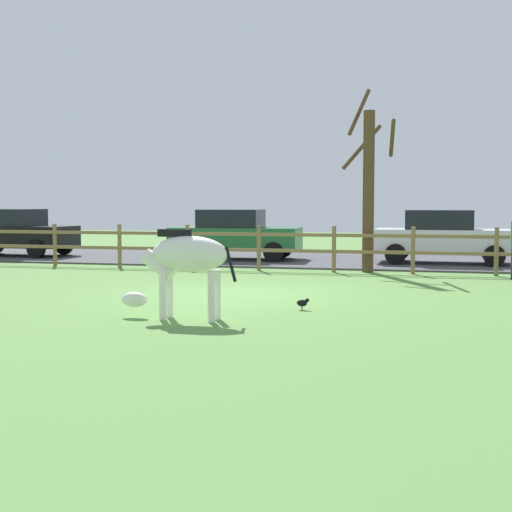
{
  "coord_description": "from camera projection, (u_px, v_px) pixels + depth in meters",
  "views": [
    {
      "loc": [
        3.81,
        -13.84,
        1.83
      ],
      "look_at": [
        0.15,
        0.7,
        0.72
      ],
      "focal_mm": 50.79,
      "sensor_mm": 36.0,
      "label": 1
    }
  ],
  "objects": [
    {
      "name": "zebra",
      "position": [
        185.0,
        260.0,
        11.27
      ],
      "size": [
        1.93,
        0.51,
        1.41
      ],
      "color": "white",
      "rests_on": "ground_plane"
    },
    {
      "name": "paddock_fence",
      "position": [
        259.0,
        245.0,
        19.44
      ],
      "size": [
        20.4,
        0.11,
        1.22
      ],
      "color": "olive",
      "rests_on": "ground_plane"
    },
    {
      "name": "parked_car_green",
      "position": [
        235.0,
        234.0,
        22.7
      ],
      "size": [
        4.07,
        2.02,
        1.56
      ],
      "color": "#236B38",
      "rests_on": "parking_asphalt"
    },
    {
      "name": "ground_plane",
      "position": [
        240.0,
        294.0,
        14.45
      ],
      "size": [
        60.0,
        60.0,
        0.0
      ],
      "primitive_type": "plane",
      "color": "#5B8C42"
    },
    {
      "name": "parked_car_black",
      "position": [
        14.0,
        232.0,
        24.23
      ],
      "size": [
        4.04,
        1.97,
        1.56
      ],
      "color": "black",
      "rests_on": "parking_asphalt"
    },
    {
      "name": "crow_on_grass",
      "position": [
        303.0,
        303.0,
        12.3
      ],
      "size": [
        0.22,
        0.1,
        0.2
      ],
      "color": "black",
      "rests_on": "ground_plane"
    },
    {
      "name": "parking_asphalt",
      "position": [
        316.0,
        258.0,
        23.44
      ],
      "size": [
        28.0,
        7.4,
        0.05
      ],
      "primitive_type": "cube",
      "color": "#47474C",
      "rests_on": "ground_plane"
    },
    {
      "name": "bare_tree",
      "position": [
        369.0,
        185.0,
        18.9
      ],
      "size": [
        1.46,
        1.32,
        4.84
      ],
      "color": "#513A23",
      "rests_on": "ground_plane"
    },
    {
      "name": "parked_car_white",
      "position": [
        443.0,
        236.0,
        21.17
      ],
      "size": [
        4.03,
        1.94,
        1.56
      ],
      "color": "white",
      "rests_on": "parking_asphalt"
    }
  ]
}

